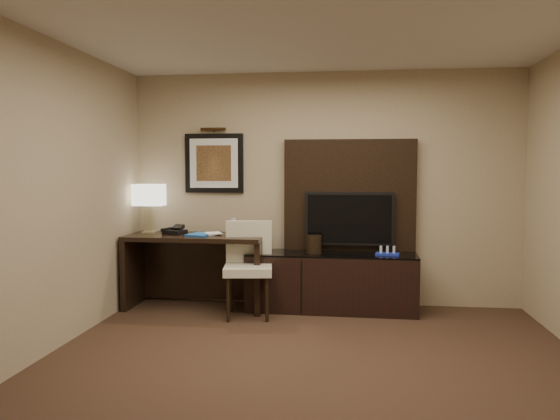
% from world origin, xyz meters
% --- Properties ---
extents(floor, '(4.50, 5.00, 0.01)m').
position_xyz_m(floor, '(0.00, 0.00, -0.01)').
color(floor, '#362318').
rests_on(floor, ground).
extents(ceiling, '(4.50, 5.00, 0.01)m').
position_xyz_m(ceiling, '(0.00, 0.00, 2.70)').
color(ceiling, silver).
rests_on(ceiling, wall_back).
extents(wall_back, '(4.50, 0.01, 2.70)m').
position_xyz_m(wall_back, '(0.00, 2.50, 1.35)').
color(wall_back, tan).
rests_on(wall_back, floor).
extents(wall_front, '(4.50, 0.01, 2.70)m').
position_xyz_m(wall_front, '(0.00, -2.50, 1.35)').
color(wall_front, tan).
rests_on(wall_front, floor).
extents(wall_left, '(0.01, 5.00, 2.70)m').
position_xyz_m(wall_left, '(-2.25, 0.00, 1.35)').
color(wall_left, tan).
rests_on(wall_left, floor).
extents(desk, '(1.58, 0.70, 0.84)m').
position_xyz_m(desk, '(-1.42, 2.10, 0.42)').
color(desk, black).
rests_on(desk, floor).
extents(credenza, '(1.89, 0.56, 0.65)m').
position_xyz_m(credenza, '(0.11, 2.15, 0.32)').
color(credenza, black).
rests_on(credenza, floor).
extents(tv_wall_panel, '(1.50, 0.12, 1.30)m').
position_xyz_m(tv_wall_panel, '(0.30, 2.44, 1.27)').
color(tv_wall_panel, black).
rests_on(tv_wall_panel, wall_back).
extents(tv, '(1.00, 0.08, 0.60)m').
position_xyz_m(tv, '(0.30, 2.34, 1.02)').
color(tv, black).
rests_on(tv, tv_wall_panel).
extents(artwork, '(0.70, 0.04, 0.70)m').
position_xyz_m(artwork, '(-1.30, 2.48, 1.65)').
color(artwork, black).
rests_on(artwork, wall_back).
extents(picture_light, '(0.04, 0.04, 0.30)m').
position_xyz_m(picture_light, '(-1.30, 2.44, 2.05)').
color(picture_light, '#402B14').
rests_on(picture_light, wall_back).
extents(desk_chair, '(0.58, 0.64, 1.05)m').
position_xyz_m(desk_chair, '(-0.77, 1.78, 0.52)').
color(desk_chair, beige).
rests_on(desk_chair, floor).
extents(table_lamp, '(0.40, 0.27, 0.61)m').
position_xyz_m(table_lamp, '(-2.02, 2.21, 1.14)').
color(table_lamp, tan).
rests_on(table_lamp, desk).
extents(desk_phone, '(0.27, 0.25, 0.11)m').
position_xyz_m(desk_phone, '(-1.68, 2.12, 0.89)').
color(desk_phone, black).
rests_on(desk_phone, desk).
extents(blue_folder, '(0.30, 0.36, 0.02)m').
position_xyz_m(blue_folder, '(-1.36, 2.06, 0.85)').
color(blue_folder, '#1A57AB').
rests_on(blue_folder, desk).
extents(book, '(0.17, 0.10, 0.24)m').
position_xyz_m(book, '(-1.31, 2.10, 0.96)').
color(book, '#BEAC96').
rests_on(book, desk).
extents(water_bottle, '(0.08, 0.08, 0.19)m').
position_xyz_m(water_bottle, '(-1.00, 2.13, 0.93)').
color(water_bottle, silver).
rests_on(water_bottle, desk).
extents(ice_bucket, '(0.22, 0.22, 0.20)m').
position_xyz_m(ice_bucket, '(-0.09, 2.14, 0.75)').
color(ice_bucket, black).
rests_on(ice_bucket, credenza).
extents(minibar_tray, '(0.27, 0.18, 0.09)m').
position_xyz_m(minibar_tray, '(0.71, 2.10, 0.69)').
color(minibar_tray, '#1A2BA9').
rests_on(minibar_tray, credenza).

